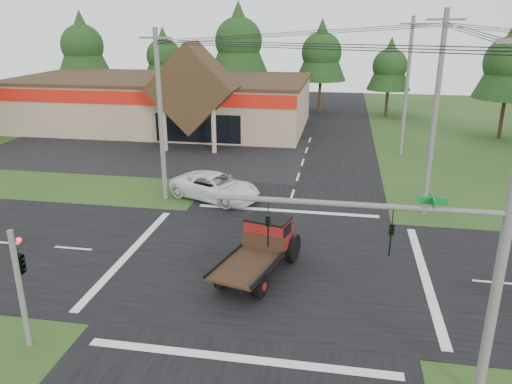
# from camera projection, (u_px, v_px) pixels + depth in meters

# --- Properties ---
(ground) EXTENTS (120.00, 120.00, 0.00)m
(ground) POSITION_uv_depth(u_px,v_px,m) (270.00, 265.00, 23.41)
(ground) COLOR #244117
(ground) RESTS_ON ground
(road_ns) EXTENTS (12.00, 120.00, 0.02)m
(road_ns) POSITION_uv_depth(u_px,v_px,m) (270.00, 264.00, 23.41)
(road_ns) COLOR black
(road_ns) RESTS_ON ground
(road_ew) EXTENTS (120.00, 12.00, 0.02)m
(road_ew) POSITION_uv_depth(u_px,v_px,m) (270.00, 264.00, 23.40)
(road_ew) COLOR black
(road_ew) RESTS_ON ground
(parking_apron) EXTENTS (28.00, 14.00, 0.02)m
(parking_apron) POSITION_uv_depth(u_px,v_px,m) (143.00, 152.00, 43.37)
(parking_apron) COLOR black
(parking_apron) RESTS_ON ground
(cvs_building) EXTENTS (30.40, 18.20, 9.19)m
(cvs_building) POSITION_uv_depth(u_px,v_px,m) (164.00, 101.00, 52.59)
(cvs_building) COLOR tan
(cvs_building) RESTS_ON ground
(traffic_signal_mast) EXTENTS (8.12, 0.24, 7.00)m
(traffic_signal_mast) POSITION_uv_depth(u_px,v_px,m) (437.00, 262.00, 14.03)
(traffic_signal_mast) COLOR #595651
(traffic_signal_mast) RESTS_ON ground
(traffic_signal_corner) EXTENTS (0.53, 2.48, 4.40)m
(traffic_signal_corner) POSITION_uv_depth(u_px,v_px,m) (17.00, 252.00, 16.66)
(traffic_signal_corner) COLOR #595651
(traffic_signal_corner) RESTS_ON ground
(utility_pole_nr) EXTENTS (2.00, 0.30, 11.00)m
(utility_pole_nr) POSITION_uv_depth(u_px,v_px,m) (508.00, 226.00, 13.36)
(utility_pole_nr) COLOR #595651
(utility_pole_nr) RESTS_ON ground
(utility_pole_nw) EXTENTS (2.00, 0.30, 10.50)m
(utility_pole_nw) POSITION_uv_depth(u_px,v_px,m) (160.00, 115.00, 30.40)
(utility_pole_nw) COLOR #595651
(utility_pole_nw) RESTS_ON ground
(utility_pole_ne) EXTENTS (2.00, 0.30, 11.50)m
(utility_pole_ne) POSITION_uv_depth(u_px,v_px,m) (435.00, 115.00, 27.63)
(utility_pole_ne) COLOR #595651
(utility_pole_ne) RESTS_ON ground
(utility_pole_n) EXTENTS (2.00, 0.30, 11.20)m
(utility_pole_n) POSITION_uv_depth(u_px,v_px,m) (407.00, 86.00, 40.71)
(utility_pole_n) COLOR #595651
(utility_pole_n) RESTS_ON ground
(tree_row_a) EXTENTS (6.72, 6.72, 12.12)m
(tree_row_a) POSITION_uv_depth(u_px,v_px,m) (82.00, 43.00, 62.90)
(tree_row_a) COLOR #332316
(tree_row_a) RESTS_ON ground
(tree_row_b) EXTENTS (5.60, 5.60, 10.10)m
(tree_row_b) POSITION_uv_depth(u_px,v_px,m) (164.00, 54.00, 63.57)
(tree_row_b) COLOR #332316
(tree_row_b) RESTS_ON ground
(tree_row_c) EXTENTS (7.28, 7.28, 13.13)m
(tree_row_c) POSITION_uv_depth(u_px,v_px,m) (239.00, 39.00, 60.35)
(tree_row_c) COLOR #332316
(tree_row_c) RESTS_ON ground
(tree_row_d) EXTENTS (6.16, 6.16, 11.11)m
(tree_row_d) POSITION_uv_depth(u_px,v_px,m) (322.00, 50.00, 60.09)
(tree_row_d) COLOR #332316
(tree_row_d) RESTS_ON ground
(tree_row_e) EXTENTS (5.04, 5.04, 9.09)m
(tree_row_e) POSITION_uv_depth(u_px,v_px,m) (390.00, 64.00, 57.37)
(tree_row_e) COLOR #332316
(tree_row_e) RESTS_ON ground
(tree_side_ne) EXTENTS (6.16, 6.16, 11.11)m
(tree_side_ne) POSITION_uv_depth(u_px,v_px,m) (511.00, 60.00, 45.99)
(tree_side_ne) COLOR #332316
(tree_side_ne) RESTS_ON ground
(antique_flatbed_truck) EXTENTS (3.58, 6.08, 2.39)m
(antique_flatbed_truck) POSITION_uv_depth(u_px,v_px,m) (258.00, 251.00, 22.07)
(antique_flatbed_truck) COLOR #63120E
(antique_flatbed_truck) RESTS_ON ground
(white_pickup) EXTENTS (6.50, 4.74, 1.64)m
(white_pickup) POSITION_uv_depth(u_px,v_px,m) (215.00, 186.00, 31.79)
(white_pickup) COLOR white
(white_pickup) RESTS_ON ground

